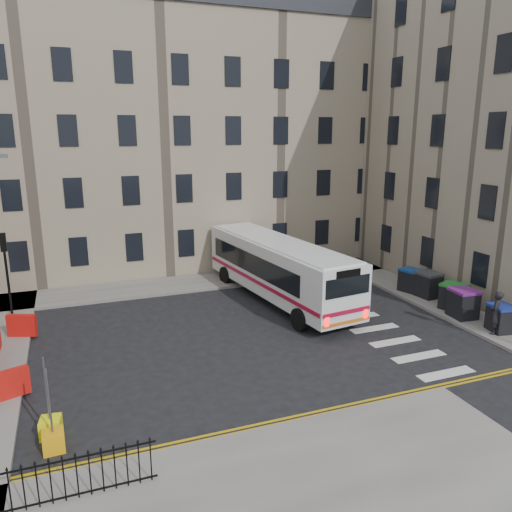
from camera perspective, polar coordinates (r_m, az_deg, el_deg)
ground at (r=23.36m, az=3.44°, el=-8.54°), size 120.00×120.00×0.00m
pavement_north at (r=29.74m, az=-14.19°, el=-3.76°), size 36.00×3.20×0.15m
pavement_east at (r=30.97m, az=15.73°, el=-3.15°), size 2.40×26.00×0.15m
terrace_north at (r=35.17m, az=-18.11°, el=12.86°), size 38.30×10.80×17.20m
traffic_light_nw at (r=27.01m, az=-26.71°, el=-0.51°), size 0.28×0.22×4.10m
roadworks_barriers at (r=21.98m, az=-27.09°, el=-9.83°), size 1.66×6.26×1.00m
bus at (r=26.90m, az=2.56°, el=-1.26°), size 4.23×12.10×3.22m
wheelie_bin_a at (r=25.26m, az=26.23°, el=-6.40°), size 1.14×1.26×1.22m
wheelie_bin_b at (r=26.33m, az=22.58°, el=-4.99°), size 1.22×1.37×1.41m
wheelie_bin_c at (r=27.31m, az=21.65°, el=-4.32°), size 1.42×1.50×1.32m
wheelie_bin_d at (r=28.84m, az=19.06°, el=-3.08°), size 1.21×1.35×1.37m
wheelie_bin_e at (r=29.53m, az=17.27°, el=-2.64°), size 1.33×1.42×1.28m
pedestrian at (r=24.73m, az=25.74°, el=-5.86°), size 0.86×0.78×1.98m
bollard_yellow at (r=17.08m, az=-22.40°, el=-17.66°), size 0.68×0.68×0.60m
bollard_chevron at (r=16.42m, az=-22.12°, el=-19.00°), size 0.62×0.62×0.60m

